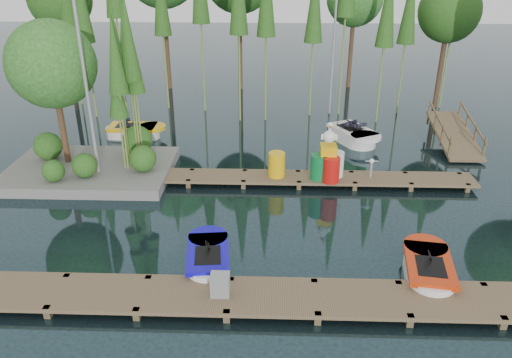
{
  "coord_description": "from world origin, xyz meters",
  "views": [
    {
      "loc": [
        1.02,
        -14.38,
        8.11
      ],
      "look_at": [
        0.5,
        0.5,
        1.1
      ],
      "focal_mm": 35.0,
      "sensor_mm": 36.0,
      "label": 1
    }
  ],
  "objects_px": {
    "yellow_barrel": "(277,165)",
    "boat_yellow_far": "(134,131)",
    "boat_blue": "(208,259)",
    "utility_cabinet": "(220,285)",
    "boat_red": "(428,270)",
    "drum_cluster": "(329,163)",
    "island": "(74,93)"
  },
  "relations": [
    {
      "from": "boat_red",
      "to": "drum_cluster",
      "type": "height_order",
      "value": "drum_cluster"
    },
    {
      "from": "boat_yellow_far",
      "to": "drum_cluster",
      "type": "relative_size",
      "value": 1.29
    },
    {
      "from": "utility_cabinet",
      "to": "yellow_barrel",
      "type": "relative_size",
      "value": 0.62
    },
    {
      "from": "boat_red",
      "to": "yellow_barrel",
      "type": "distance_m",
      "value": 7.04
    },
    {
      "from": "boat_blue",
      "to": "utility_cabinet",
      "type": "xyz_separation_m",
      "value": [
        0.5,
        -1.58,
        0.34
      ]
    },
    {
      "from": "island",
      "to": "drum_cluster",
      "type": "bearing_deg",
      "value": -5.77
    },
    {
      "from": "island",
      "to": "drum_cluster",
      "type": "xyz_separation_m",
      "value": [
        9.38,
        -0.95,
        -2.25
      ]
    },
    {
      "from": "boat_blue",
      "to": "boat_yellow_far",
      "type": "bearing_deg",
      "value": 108.31
    },
    {
      "from": "island",
      "to": "boat_blue",
      "type": "height_order",
      "value": "island"
    },
    {
      "from": "utility_cabinet",
      "to": "drum_cluster",
      "type": "xyz_separation_m",
      "value": [
        3.28,
        6.84,
        0.35
      ]
    },
    {
      "from": "boat_red",
      "to": "drum_cluster",
      "type": "relative_size",
      "value": 1.29
    },
    {
      "from": "island",
      "to": "boat_red",
      "type": "relative_size",
      "value": 2.43
    },
    {
      "from": "boat_red",
      "to": "drum_cluster",
      "type": "distance_m",
      "value": 6.03
    },
    {
      "from": "utility_cabinet",
      "to": "yellow_barrel",
      "type": "height_order",
      "value": "yellow_barrel"
    },
    {
      "from": "yellow_barrel",
      "to": "drum_cluster",
      "type": "distance_m",
      "value": 1.9
    },
    {
      "from": "island",
      "to": "utility_cabinet",
      "type": "xyz_separation_m",
      "value": [
        6.09,
        -7.79,
        -2.6
      ]
    },
    {
      "from": "boat_blue",
      "to": "boat_red",
      "type": "xyz_separation_m",
      "value": [
        5.92,
        -0.34,
        0.01
      ]
    },
    {
      "from": "boat_red",
      "to": "boat_blue",
      "type": "bearing_deg",
      "value": -174.85
    },
    {
      "from": "boat_blue",
      "to": "utility_cabinet",
      "type": "height_order",
      "value": "utility_cabinet"
    },
    {
      "from": "island",
      "to": "drum_cluster",
      "type": "height_order",
      "value": "island"
    },
    {
      "from": "boat_yellow_far",
      "to": "yellow_barrel",
      "type": "relative_size",
      "value": 3.01
    },
    {
      "from": "boat_blue",
      "to": "yellow_barrel",
      "type": "relative_size",
      "value": 2.85
    },
    {
      "from": "boat_blue",
      "to": "boat_yellow_far",
      "type": "distance_m",
      "value": 11.13
    },
    {
      "from": "boat_blue",
      "to": "yellow_barrel",
      "type": "distance_m",
      "value": 5.77
    },
    {
      "from": "boat_red",
      "to": "island",
      "type": "bearing_deg",
      "value": 158.77
    },
    {
      "from": "boat_red",
      "to": "boat_yellow_far",
      "type": "height_order",
      "value": "boat_yellow_far"
    },
    {
      "from": "yellow_barrel",
      "to": "boat_yellow_far",
      "type": "bearing_deg",
      "value": 144.6
    },
    {
      "from": "boat_yellow_far",
      "to": "drum_cluster",
      "type": "xyz_separation_m",
      "value": [
        8.46,
        -4.83,
        0.64
      ]
    },
    {
      "from": "boat_yellow_far",
      "to": "utility_cabinet",
      "type": "relative_size",
      "value": 4.88
    },
    {
      "from": "utility_cabinet",
      "to": "boat_blue",
      "type": "bearing_deg",
      "value": 107.52
    },
    {
      "from": "drum_cluster",
      "to": "island",
      "type": "bearing_deg",
      "value": 174.23
    },
    {
      "from": "boat_red",
      "to": "yellow_barrel",
      "type": "height_order",
      "value": "yellow_barrel"
    }
  ]
}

